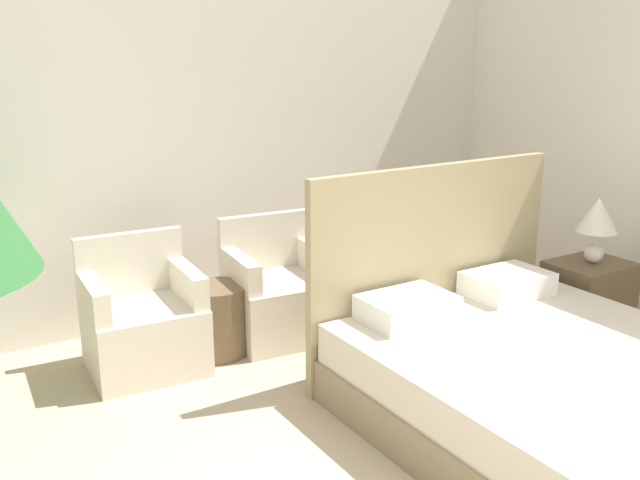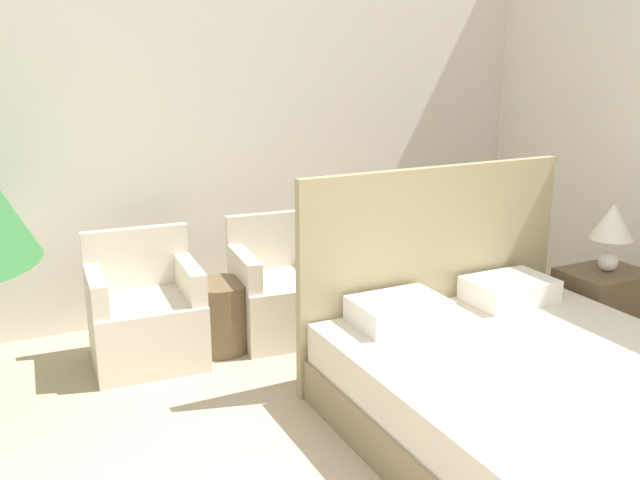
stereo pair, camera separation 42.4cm
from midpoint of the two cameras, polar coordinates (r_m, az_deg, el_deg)
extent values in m
cube|color=silver|center=(5.23, -12.39, 9.36)|extent=(10.00, 0.06, 2.90)
cube|color=#8C7A5B|center=(3.94, 15.35, -13.23)|extent=(1.76, 1.95, 0.25)
cube|color=beige|center=(3.83, 15.60, -10.15)|extent=(1.72, 1.91, 0.22)
cube|color=tan|center=(4.41, 6.27, -2.26)|extent=(1.79, 0.06, 1.28)
cube|color=white|center=(4.03, 4.00, -5.48)|extent=(0.51, 0.36, 0.14)
cube|color=white|center=(4.51, 12.17, -3.46)|extent=(0.51, 0.36, 0.14)
cube|color=beige|center=(4.64, -16.39, -7.57)|extent=(0.72, 0.65, 0.42)
cube|color=beige|center=(4.75, -17.46, -1.81)|extent=(0.68, 0.11, 0.40)
cube|color=beige|center=(4.49, -20.30, -4.42)|extent=(0.14, 0.55, 0.20)
cube|color=beige|center=(4.58, -13.16, -3.41)|extent=(0.14, 0.55, 0.20)
cube|color=beige|center=(4.95, -5.60, -5.50)|extent=(0.73, 0.67, 0.42)
cube|color=beige|center=(5.06, -6.83, -0.14)|extent=(0.68, 0.12, 0.40)
cube|color=beige|center=(4.75, -8.94, -2.49)|extent=(0.15, 0.55, 0.20)
cube|color=beige|center=(4.95, -2.57, -1.59)|extent=(0.15, 0.55, 0.20)
cube|color=brown|center=(5.17, 18.43, -4.61)|extent=(0.53, 0.42, 0.54)
sphere|color=white|center=(5.08, 18.86, -1.05)|extent=(0.13, 0.13, 0.13)
cylinder|color=white|center=(5.05, 18.97, 0.13)|extent=(0.02, 0.02, 0.09)
cone|color=silver|center=(5.01, 19.13, 1.91)|extent=(0.27, 0.27, 0.23)
cylinder|color=brown|center=(4.75, -10.76, -6.34)|extent=(0.39, 0.39, 0.47)
camera|label=1|loc=(0.21, -92.73, -0.76)|focal=40.00mm
camera|label=2|loc=(0.21, 87.27, 0.76)|focal=40.00mm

